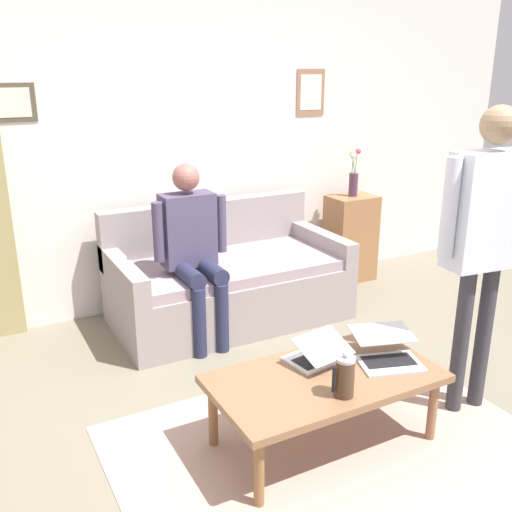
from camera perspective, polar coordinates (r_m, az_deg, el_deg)
ground_plane at (r=3.34m, az=6.75°, el=-16.76°), size 7.68×7.68×0.00m
area_rug at (r=3.19m, az=7.69°, el=-18.64°), size 2.19×1.64×0.01m
back_wall at (r=4.73m, az=-8.21°, el=11.32°), size 7.04×0.11×2.70m
couch at (r=4.53m, az=-2.91°, el=-2.51°), size 1.78×0.93×0.88m
coffee_table at (r=3.06m, az=6.87°, el=-12.34°), size 1.18×0.64×0.40m
laptop_left at (r=3.13m, az=6.09°, el=-9.69°), size 0.32×0.33×0.16m
laptop_center at (r=3.21m, az=12.89°, el=-9.34°), size 0.42×0.44×0.14m
french_press at (r=2.83m, az=8.79°, el=-11.73°), size 0.12×0.10×0.23m
side_shelf at (r=5.40m, az=9.36°, el=1.78°), size 0.42×0.32×0.79m
flower_vase at (r=5.27m, az=9.67°, el=7.63°), size 0.11×0.08×0.43m
person_standing at (r=3.30m, az=21.98°, el=2.89°), size 0.60×0.24×1.73m
person_seated at (r=4.05m, az=-6.31°, el=1.23°), size 0.55×0.51×1.28m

